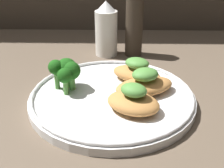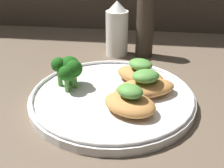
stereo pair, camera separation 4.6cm
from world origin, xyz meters
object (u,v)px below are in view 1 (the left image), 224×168
object	(u,v)px
sauce_bottle	(106,30)
pepper_grinder	(134,23)
plate	(112,97)
broccoli_bunch	(66,71)

from	to	relation	value
sauce_bottle	pepper_grinder	size ratio (longest dim) A/B	0.76
plate	broccoli_bunch	distance (cm)	8.94
plate	broccoli_bunch	xyz separation A→B (cm)	(-7.83, 1.97, 3.85)
plate	pepper_grinder	distance (cm)	23.14
plate	pepper_grinder	size ratio (longest dim) A/B	1.67
broccoli_bunch	sauce_bottle	distance (cm)	20.67
pepper_grinder	broccoli_bunch	bearing A→B (deg)	-122.12
plate	pepper_grinder	bearing A→B (deg)	78.12
sauce_bottle	broccoli_bunch	bearing A→B (deg)	-106.98
plate	broccoli_bunch	size ratio (longest dim) A/B	5.02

